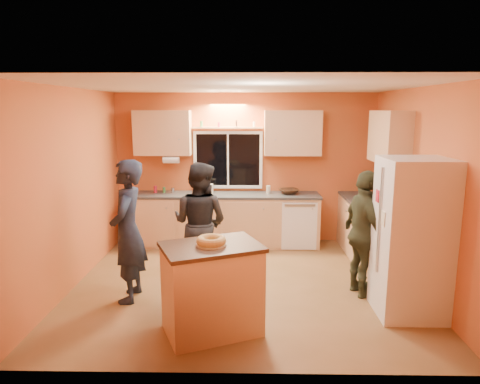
{
  "coord_description": "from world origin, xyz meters",
  "views": [
    {
      "loc": [
        0.05,
        -5.44,
        2.32
      ],
      "look_at": [
        -0.06,
        0.4,
        1.19
      ],
      "focal_mm": 32.0,
      "sensor_mm": 36.0,
      "label": 1
    }
  ],
  "objects_px": {
    "refrigerator": "(412,238)",
    "person_center": "(200,223)",
    "person_left": "(128,231)",
    "person_right": "(364,234)",
    "island": "(212,288)"
  },
  "relations": [
    {
      "from": "island",
      "to": "person_left",
      "type": "relative_size",
      "value": 0.67
    },
    {
      "from": "island",
      "to": "person_right",
      "type": "distance_m",
      "value": 2.08
    },
    {
      "from": "person_left",
      "to": "person_right",
      "type": "height_order",
      "value": "person_left"
    },
    {
      "from": "refrigerator",
      "to": "person_center",
      "type": "xyz_separation_m",
      "value": [
        -2.48,
        0.89,
        -0.08
      ]
    },
    {
      "from": "island",
      "to": "person_right",
      "type": "relative_size",
      "value": 0.74
    },
    {
      "from": "island",
      "to": "person_left",
      "type": "distance_m",
      "value": 1.39
    },
    {
      "from": "refrigerator",
      "to": "person_left",
      "type": "xyz_separation_m",
      "value": [
        -3.29,
        0.32,
        -0.03
      ]
    },
    {
      "from": "island",
      "to": "person_center",
      "type": "xyz_separation_m",
      "value": [
        -0.27,
        1.36,
        0.33
      ]
    },
    {
      "from": "person_right",
      "to": "island",
      "type": "bearing_deg",
      "value": 106.03
    },
    {
      "from": "island",
      "to": "refrigerator",
      "type": "bearing_deg",
      "value": -11.14
    },
    {
      "from": "person_right",
      "to": "person_center",
      "type": "bearing_deg",
      "value": 67.52
    },
    {
      "from": "person_center",
      "to": "person_left",
      "type": "bearing_deg",
      "value": 58.5
    },
    {
      "from": "refrigerator",
      "to": "person_left",
      "type": "height_order",
      "value": "refrigerator"
    },
    {
      "from": "person_center",
      "to": "refrigerator",
      "type": "bearing_deg",
      "value": -176.87
    },
    {
      "from": "refrigerator",
      "to": "person_center",
      "type": "height_order",
      "value": "refrigerator"
    }
  ]
}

